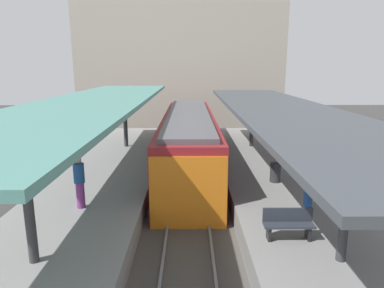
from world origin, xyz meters
TOP-DOWN VIEW (x-y plane):
  - ground_plane at (0.00, 0.00)m, footprint 80.00×80.00m
  - platform_left at (-3.80, 0.00)m, footprint 4.40×28.00m
  - platform_right at (3.80, 0.00)m, footprint 4.40×28.00m
  - track_ballast at (0.00, 0.00)m, footprint 3.20×28.00m
  - rail_near_side at (-0.72, 0.00)m, footprint 0.08×28.00m
  - rail_far_side at (0.72, 0.00)m, footprint 0.08×28.00m
  - commuter_train at (0.00, 6.02)m, footprint 2.78×15.33m
  - canopy_left at (-3.80, 1.40)m, footprint 4.18×21.00m
  - canopy_right at (3.80, 1.40)m, footprint 4.18×21.00m
  - platform_bench at (2.79, -3.78)m, footprint 1.40×0.41m
  - platform_sign at (5.05, 0.69)m, footprint 0.90×0.08m
  - litter_bin at (3.62, 1.06)m, footprint 0.44×0.44m
  - passenger_near_bench at (3.96, -1.96)m, footprint 0.36×0.36m
  - passenger_mid_platform at (-3.67, -1.58)m, footprint 0.36×0.36m
  - station_building_backdrop at (-0.76, 20.00)m, footprint 18.00×6.00m

SIDE VIEW (x-z plane):
  - ground_plane at x=0.00m, z-range 0.00..0.00m
  - track_ballast at x=0.00m, z-range 0.00..0.20m
  - rail_near_side at x=-0.72m, z-range 0.20..0.34m
  - rail_far_side at x=0.72m, z-range 0.20..0.34m
  - platform_left at x=-3.80m, z-range 0.00..1.00m
  - platform_right at x=3.80m, z-range 0.00..1.00m
  - litter_bin at x=3.62m, z-range 1.00..1.80m
  - platform_bench at x=2.79m, z-range 1.03..1.89m
  - commuter_train at x=0.00m, z-range 0.18..3.28m
  - passenger_near_bench at x=3.96m, z-range 1.03..2.70m
  - passenger_mid_platform at x=-3.67m, z-range 1.04..2.82m
  - platform_sign at x=5.05m, z-range 1.52..3.73m
  - canopy_right at x=3.80m, z-range 2.44..5.54m
  - canopy_left at x=-3.80m, z-range 2.59..6.01m
  - station_building_backdrop at x=-0.76m, z-range 0.00..11.00m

